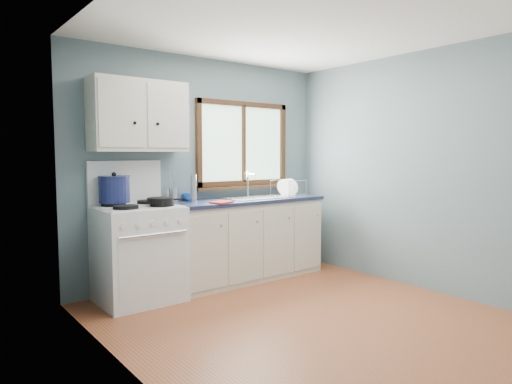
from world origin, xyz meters
TOP-DOWN VIEW (x-y plane):
  - floor at (0.00, 0.00)m, footprint 3.20×3.60m
  - ceiling at (0.00, 0.00)m, footprint 3.20×3.60m
  - wall_back at (0.00, 1.81)m, footprint 3.20×0.02m
  - wall_left at (-1.61, 0.00)m, footprint 0.02×3.60m
  - wall_right at (1.61, 0.00)m, footprint 0.02×3.60m
  - gas_range at (-0.95, 1.47)m, footprint 0.76×0.69m
  - base_cabinets at (0.36, 1.49)m, footprint 1.85×0.60m
  - countertop at (0.36, 1.49)m, footprint 1.89×0.64m
  - sink at (0.54, 1.49)m, footprint 0.84×0.46m
  - window at (0.54, 1.77)m, footprint 1.36×0.10m
  - upper_cabinets at (-0.85, 1.63)m, footprint 0.95×0.35m
  - skillet at (-0.78, 1.33)m, footprint 0.38×0.26m
  - stockpot at (-1.12, 1.62)m, footprint 0.32×0.32m
  - utensil_crock at (-0.49, 1.64)m, footprint 0.13×0.13m
  - thermos at (-0.28, 1.56)m, footprint 0.08×0.08m
  - soap_bottle at (-0.29, 1.64)m, footprint 0.11×0.11m
  - dish_towel at (-0.12, 1.26)m, footprint 0.27×0.23m
  - dish_rack at (1.02, 1.51)m, footprint 0.45×0.38m

SIDE VIEW (x-z plane):
  - floor at x=0.00m, z-range -0.02..0.00m
  - base_cabinets at x=0.36m, z-range -0.03..0.85m
  - gas_range at x=-0.95m, z-range -0.19..1.17m
  - sink at x=0.54m, z-range 0.64..1.08m
  - countertop at x=0.36m, z-range 0.88..0.92m
  - dish_towel at x=-0.12m, z-range 0.92..0.94m
  - dish_rack at x=1.02m, z-range 0.87..1.08m
  - skillet at x=-0.78m, z-range 0.96..1.01m
  - utensil_crock at x=-0.49m, z-range 0.81..1.19m
  - soap_bottle at x=-0.29m, z-range 0.92..1.16m
  - thermos at x=-0.28m, z-range 0.92..1.21m
  - stockpot at x=-1.12m, z-range 0.94..1.24m
  - wall_back at x=0.00m, z-range 0.00..2.50m
  - wall_left at x=-1.61m, z-range 0.00..2.50m
  - wall_right at x=1.61m, z-range 0.00..2.50m
  - window at x=0.54m, z-range 0.96..1.99m
  - upper_cabinets at x=-0.85m, z-range 1.45..2.15m
  - ceiling at x=0.00m, z-range 2.50..2.52m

